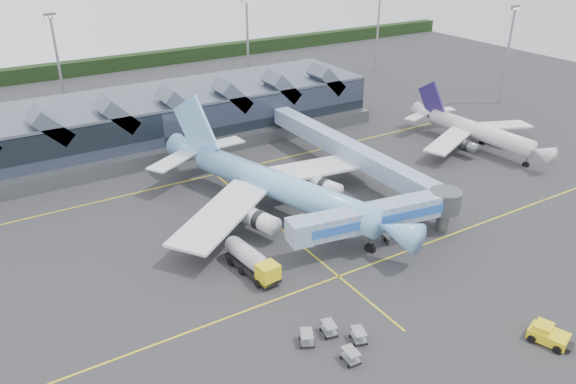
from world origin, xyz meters
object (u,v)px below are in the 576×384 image
main_airliner (274,184)px  jet_bridge (389,214)px  fuel_truck (250,259)px  regional_jet (475,130)px  pushback_tug (548,335)px

main_airliner → jet_bridge: main_airliner is taller
jet_bridge → fuel_truck: jet_bridge is taller
regional_jet → pushback_tug: 56.07m
regional_jet → fuel_truck: regional_jet is taller
regional_jet → pushback_tug: regional_jet is taller
regional_jet → jet_bridge: 41.93m
regional_jet → jet_bridge: regional_jet is taller
jet_bridge → pushback_tug: 24.34m
main_airliner → fuel_truck: bearing=-147.5°
main_airliner → regional_jet: bearing=-13.6°
main_airliner → pushback_tug: (9.63, -40.00, -3.58)m
jet_bridge → pushback_tug: size_ratio=5.42×
regional_jet → jet_bridge: bearing=-157.1°
jet_bridge → fuel_truck: (-19.02, 3.48, -2.53)m
pushback_tug → regional_jet: bearing=30.3°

